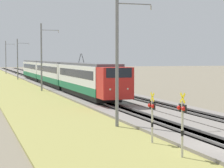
# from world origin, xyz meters

# --- Properties ---
(ballast_main) EXTENTS (240.00, 4.40, 0.30)m
(ballast_main) POSITION_xyz_m (50.00, 0.00, 0.15)
(ballast_main) COLOR gray
(ballast_main) RESTS_ON ground
(ballast_adjacent) EXTENTS (240.00, 4.40, 0.30)m
(ballast_adjacent) POSITION_xyz_m (50.00, -4.58, 0.15)
(ballast_adjacent) COLOR gray
(ballast_adjacent) RESTS_ON ground
(track_main) EXTENTS (240.00, 1.57, 0.45)m
(track_main) POSITION_xyz_m (50.00, 0.00, 0.16)
(track_main) COLOR #4C4238
(track_main) RESTS_ON ground
(track_adjacent) EXTENTS (240.00, 1.57, 0.45)m
(track_adjacent) POSITION_xyz_m (50.00, -4.58, 0.16)
(track_adjacent) COLOR #4C4238
(track_adjacent) RESTS_ON ground
(grass_verge) EXTENTS (240.00, 8.57, 0.12)m
(grass_verge) POSITION_xyz_m (50.00, 5.51, 0.06)
(grass_verge) COLOR #99934C
(grass_verge) RESTS_ON ground
(passenger_train) EXTENTS (60.78, 2.97, 5.17)m
(passenger_train) POSITION_xyz_m (47.97, 0.00, 2.43)
(passenger_train) COLOR red
(passenger_train) RESTS_ON ground
(crossing_signal_near) EXTENTS (0.70, 0.23, 3.11)m
(crossing_signal_near) POSITION_xyz_m (-0.77, 3.09, 1.88)
(crossing_signal_near) COLOR beige
(crossing_signal_near) RESTS_ON ground
(crossing_signal_aux) EXTENTS (0.70, 0.23, 2.84)m
(crossing_signal_aux) POSITION_xyz_m (2.76, 3.08, 1.71)
(crossing_signal_aux) COLOR beige
(crossing_signal_aux) RESTS_ON ground
(catenary_mast_near) EXTENTS (0.22, 2.56, 9.15)m
(catenary_mast_near) POSITION_xyz_m (8.66, 3.03, 4.72)
(catenary_mast_near) COLOR slate
(catenary_mast_near) RESTS_ON ground
(catenary_mast_mid) EXTENTS (0.22, 2.56, 9.37)m
(catenary_mast_mid) POSITION_xyz_m (41.38, 3.03, 4.83)
(catenary_mast_mid) COLOR slate
(catenary_mast_mid) RESTS_ON ground
(catenary_mast_far) EXTENTS (0.22, 2.56, 8.59)m
(catenary_mast_far) POSITION_xyz_m (74.10, 3.02, 4.44)
(catenary_mast_far) COLOR slate
(catenary_mast_far) RESTS_ON ground
(catenary_mast_distant) EXTENTS (0.22, 2.56, 9.35)m
(catenary_mast_distant) POSITION_xyz_m (106.82, 3.03, 4.82)
(catenary_mast_distant) COLOR slate
(catenary_mast_distant) RESTS_ON ground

